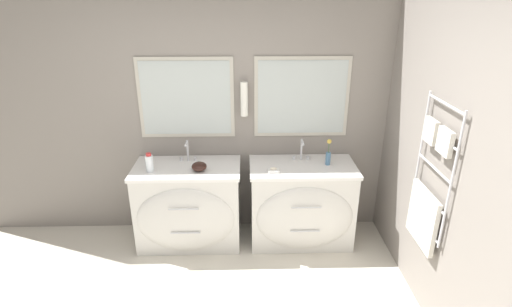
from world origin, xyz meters
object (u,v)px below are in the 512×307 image
(vanity_right, at_px, (302,204))
(amenity_bowl, at_px, (199,167))
(flower_vase, at_px, (328,155))
(toiletry_bottle, at_px, (149,163))
(vanity_left, at_px, (189,205))

(vanity_right, relative_size, amenity_bowl, 7.22)
(vanity_right, relative_size, flower_vase, 3.94)
(toiletry_bottle, bearing_deg, flower_vase, 3.74)
(amenity_bowl, relative_size, flower_vase, 0.54)
(vanity_left, distance_m, flower_vase, 1.46)
(vanity_right, distance_m, flower_vase, 0.57)
(toiletry_bottle, height_order, flower_vase, flower_vase)
(vanity_left, bearing_deg, amenity_bowl, -22.70)
(vanity_right, bearing_deg, amenity_bowl, -176.76)
(vanity_left, height_order, toiletry_bottle, toiletry_bottle)
(amenity_bowl, bearing_deg, toiletry_bottle, -179.95)
(vanity_right, height_order, toiletry_bottle, toiletry_bottle)
(vanity_left, xyz_separation_m, amenity_bowl, (0.13, -0.06, 0.45))
(toiletry_bottle, relative_size, flower_vase, 0.70)
(amenity_bowl, bearing_deg, vanity_left, 157.30)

